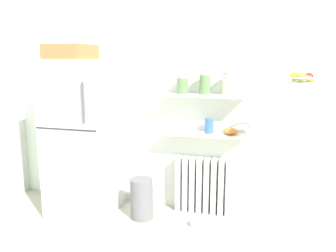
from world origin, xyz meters
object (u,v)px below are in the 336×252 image
at_px(storage_jar_1, 205,84).
at_px(pet_food_bowl, 198,224).
at_px(radiator, 203,186).
at_px(storage_jar_2, 228,84).
at_px(storage_jar_0, 182,85).
at_px(vase, 209,126).
at_px(shelf_bowl, 231,131).
at_px(trash_bin, 142,198).
at_px(refrigerator, 83,134).
at_px(hanging_fruit_basket, 302,78).

height_order(storage_jar_1, pet_food_bowl, storage_jar_1).
distance_m(radiator, storage_jar_2, 1.17).
height_order(storage_jar_0, vase, storage_jar_0).
xyz_separation_m(shelf_bowl, trash_bin, (-0.91, -0.28, -0.75)).
height_order(refrigerator, storage_jar_0, refrigerator).
height_order(radiator, storage_jar_0, storage_jar_0).
bearing_deg(radiator, storage_jar_2, -7.08).
bearing_deg(storage_jar_1, storage_jar_2, 0.00).
relative_size(trash_bin, hanging_fruit_basket, 1.35).
bearing_deg(refrigerator, vase, 10.10).
distance_m(storage_jar_0, storage_jar_1, 0.24).
xyz_separation_m(storage_jar_2, shelf_bowl, (0.04, -0.00, -0.50)).
xyz_separation_m(refrigerator, shelf_bowl, (1.60, 0.24, 0.08)).
xyz_separation_m(radiator, hanging_fruit_basket, (0.90, -0.49, 1.24)).
relative_size(radiator, pet_food_bowl, 3.52).
xyz_separation_m(storage_jar_0, storage_jar_2, (0.48, 0.00, 0.02)).
xyz_separation_m(storage_jar_2, trash_bin, (-0.87, -0.28, -1.24)).
xyz_separation_m(radiator, storage_jar_0, (-0.24, -0.03, 1.12)).
bearing_deg(pet_food_bowl, shelf_bowl, 47.84).
height_order(refrigerator, trash_bin, refrigerator).
xyz_separation_m(radiator, storage_jar_2, (0.24, -0.03, 1.15)).
relative_size(storage_jar_0, shelf_bowl, 1.14).
bearing_deg(storage_jar_0, storage_jar_2, 0.00).
distance_m(storage_jar_1, shelf_bowl, 0.57).
bearing_deg(shelf_bowl, storage_jar_2, 180.00).
distance_m(storage_jar_2, pet_food_bowl, 1.49).
xyz_separation_m(refrigerator, storage_jar_1, (1.31, 0.24, 0.57)).
bearing_deg(trash_bin, radiator, 26.31).
relative_size(storage_jar_0, trash_bin, 0.41).
bearing_deg(refrigerator, trash_bin, -2.90).
distance_m(storage_jar_1, vase, 0.45).
relative_size(shelf_bowl, pet_food_bowl, 0.89).
bearing_deg(storage_jar_1, pet_food_bowl, -88.07).
distance_m(storage_jar_2, hanging_fruit_basket, 0.81).
relative_size(shelf_bowl, trash_bin, 0.36).
relative_size(storage_jar_0, vase, 1.15).
relative_size(refrigerator, pet_food_bowl, 10.29).
distance_m(storage_jar_2, vase, 0.49).
xyz_separation_m(storage_jar_2, vase, (-0.19, -0.00, -0.45)).
bearing_deg(shelf_bowl, pet_food_bowl, -132.16).
bearing_deg(refrigerator, hanging_fruit_basket, -5.58).
xyz_separation_m(refrigerator, storage_jar_2, (1.56, 0.24, 0.57)).
bearing_deg(pet_food_bowl, hanging_fruit_basket, -10.01).
xyz_separation_m(shelf_bowl, hanging_fruit_basket, (0.62, -0.46, 0.59)).
relative_size(storage_jar_0, storage_jar_1, 0.84).
height_order(shelf_bowl, pet_food_bowl, shelf_bowl).
distance_m(radiator, vase, 0.70).
xyz_separation_m(storage_jar_0, shelf_bowl, (0.53, 0.00, -0.47)).
height_order(storage_jar_2, pet_food_bowl, storage_jar_2).
bearing_deg(hanging_fruit_basket, vase, 151.48).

